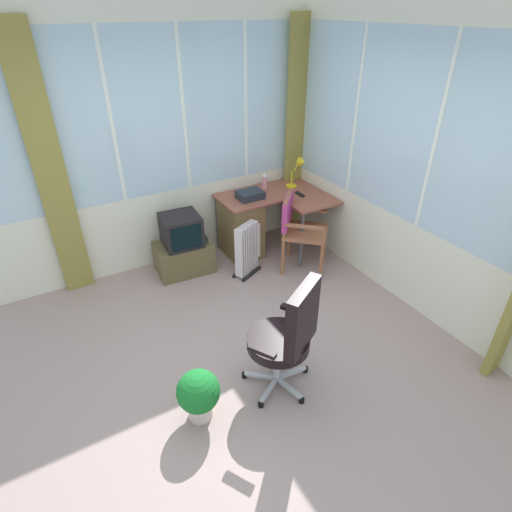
# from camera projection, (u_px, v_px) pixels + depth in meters

# --- Properties ---
(ground) EXTENTS (4.80, 5.06, 0.06)m
(ground) POSITION_uv_depth(u_px,v_px,m) (246.00, 366.00, 3.66)
(ground) COLOR gray
(north_window_panel) EXTENTS (3.80, 0.07, 2.76)m
(north_window_panel) POSITION_uv_depth(u_px,v_px,m) (152.00, 150.00, 4.43)
(north_window_panel) COLOR silver
(north_window_panel) RESTS_ON ground
(east_window_panel) EXTENTS (0.07, 4.06, 2.76)m
(east_window_panel) POSITION_uv_depth(u_px,v_px,m) (429.00, 177.00, 3.74)
(east_window_panel) COLOR silver
(east_window_panel) RESTS_ON ground
(curtain_north_left) EXTENTS (0.29, 0.07, 2.66)m
(curtain_north_left) POSITION_uv_depth(u_px,v_px,m) (50.00, 174.00, 3.95)
(curtain_north_left) COLOR olive
(curtain_north_left) RESTS_ON ground
(curtain_corner) EXTENTS (0.29, 0.10, 2.66)m
(curtain_corner) POSITION_uv_depth(u_px,v_px,m) (296.00, 134.00, 5.13)
(curtain_corner) COLOR olive
(curtain_corner) RESTS_ON ground
(desk) EXTENTS (1.24, 0.99, 0.75)m
(desk) POSITION_uv_depth(u_px,v_px,m) (245.00, 224.00, 5.07)
(desk) COLOR #934F3D
(desk) RESTS_ON ground
(desk_lamp) EXTENTS (0.22, 0.19, 0.39)m
(desk_lamp) POSITION_uv_depth(u_px,v_px,m) (300.00, 168.00, 5.07)
(desk_lamp) COLOR yellow
(desk_lamp) RESTS_ON desk
(tv_remote) EXTENTS (0.04, 0.15, 0.02)m
(tv_remote) POSITION_uv_depth(u_px,v_px,m) (300.00, 194.00, 4.97)
(tv_remote) COLOR black
(tv_remote) RESTS_ON desk
(spray_bottle) EXTENTS (0.06, 0.06, 0.22)m
(spray_bottle) POSITION_uv_depth(u_px,v_px,m) (265.00, 180.00, 5.11)
(spray_bottle) COLOR pink
(spray_bottle) RESTS_ON desk
(paper_tray) EXTENTS (0.30, 0.23, 0.09)m
(paper_tray) POSITION_uv_depth(u_px,v_px,m) (250.00, 195.00, 4.87)
(paper_tray) COLOR #222931
(paper_tray) RESTS_ON desk
(wooden_armchair) EXTENTS (0.68, 0.68, 0.90)m
(wooden_armchair) POSITION_uv_depth(u_px,v_px,m) (296.00, 223.00, 4.71)
(wooden_armchair) COLOR #955A3C
(wooden_armchair) RESTS_ON ground
(office_chair) EXTENTS (0.62, 0.59, 1.05)m
(office_chair) POSITION_uv_depth(u_px,v_px,m) (288.00, 334.00, 3.13)
(office_chair) COLOR #B7B7BF
(office_chair) RESTS_ON ground
(tv_on_stand) EXTENTS (0.67, 0.48, 0.72)m
(tv_on_stand) POSITION_uv_depth(u_px,v_px,m) (183.00, 247.00, 4.76)
(tv_on_stand) COLOR brown
(tv_on_stand) RESTS_ON ground
(space_heater) EXTENTS (0.41, 0.30, 0.64)m
(space_heater) POSITION_uv_depth(u_px,v_px,m) (248.00, 249.00, 4.72)
(space_heater) COLOR silver
(space_heater) RESTS_ON ground
(potted_plant) EXTENTS (0.33, 0.33, 0.44)m
(potted_plant) POSITION_uv_depth(u_px,v_px,m) (199.00, 393.00, 3.06)
(potted_plant) COLOR beige
(potted_plant) RESTS_ON ground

